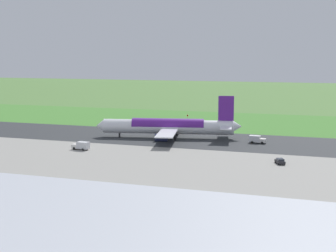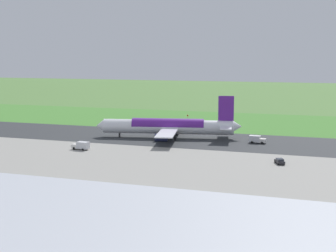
% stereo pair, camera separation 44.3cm
% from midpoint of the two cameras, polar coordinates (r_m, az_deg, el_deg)
% --- Properties ---
extents(ground_plane, '(800.00, 800.00, 0.00)m').
position_cam_midpoint_polar(ground_plane, '(178.06, 1.58, -1.51)').
color(ground_plane, '#547F3D').
extents(runway_asphalt, '(600.00, 36.22, 0.06)m').
position_cam_midpoint_polar(runway_asphalt, '(178.06, 1.58, -1.50)').
color(runway_asphalt, '#2D3033').
rests_on(runway_asphalt, ground).
extents(apron_concrete, '(440.00, 110.00, 0.05)m').
position_cam_midpoint_polar(apron_concrete, '(127.49, -5.60, -5.47)').
color(apron_concrete, gray).
rests_on(apron_concrete, ground).
extents(grass_verge_foreground, '(600.00, 80.00, 0.04)m').
position_cam_midpoint_polar(grass_verge_foreground, '(223.07, 5.08, 0.45)').
color(grass_verge_foreground, '#478534').
rests_on(grass_verge_foreground, ground).
extents(airliner_main, '(53.77, 44.30, 15.88)m').
position_cam_midpoint_polar(airliner_main, '(178.95, 0.05, -0.05)').
color(airliner_main, white).
rests_on(airliner_main, ground).
extents(service_truck_baggage, '(5.95, 2.67, 2.65)m').
position_cam_midpoint_polar(service_truck_baggage, '(171.59, 10.27, -1.54)').
color(service_truck_baggage, silver).
rests_on(service_truck_baggage, ground).
extents(service_truck_fuel, '(5.96, 2.70, 2.65)m').
position_cam_midpoint_polar(service_truck_fuel, '(159.60, -10.20, -2.27)').
color(service_truck_fuel, silver).
rests_on(service_truck_fuel, ground).
extents(service_car_ops, '(3.39, 4.57, 1.62)m').
position_cam_midpoint_polar(service_car_ops, '(140.35, 12.89, -4.02)').
color(service_car_ops, black).
rests_on(service_car_ops, ground).
extents(no_stopping_sign, '(0.60, 0.10, 2.97)m').
position_cam_midpoint_polar(no_stopping_sign, '(225.56, 2.24, 1.00)').
color(no_stopping_sign, slate).
rests_on(no_stopping_sign, ground).
extents(traffic_cone_orange, '(0.40, 0.40, 0.55)m').
position_cam_midpoint_polar(traffic_cone_orange, '(225.83, 1.32, 0.64)').
color(traffic_cone_orange, orange).
rests_on(traffic_cone_orange, ground).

